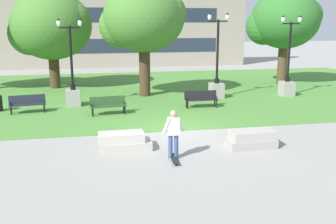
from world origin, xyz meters
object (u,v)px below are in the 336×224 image
at_px(concrete_block_left, 252,139).
at_px(park_bench_far_left, 108,104).
at_px(skateboard, 174,159).
at_px(lamp_post_right, 73,88).
at_px(person_skateboarder, 173,132).
at_px(lamp_post_center, 287,80).
at_px(park_bench_near_left, 27,103).
at_px(park_bench_near_right, 201,98).
at_px(lamp_post_left, 217,81).
at_px(concrete_block_center, 124,141).

distance_m(concrete_block_left, park_bench_far_left, 8.08).
xyz_separation_m(skateboard, lamp_post_right, (-3.62, 9.81, 0.91)).
distance_m(person_skateboarder, lamp_post_center, 13.71).
height_order(park_bench_near_left, park_bench_near_right, same).
height_order(park_bench_far_left, lamp_post_center, lamp_post_center).
bearing_deg(park_bench_near_left, park_bench_near_right, -3.19).
height_order(person_skateboarder, lamp_post_left, lamp_post_left).
bearing_deg(concrete_block_left, park_bench_far_left, 128.40).
height_order(person_skateboarder, park_bench_near_left, person_skateboarder).
bearing_deg(park_bench_near_left, park_bench_far_left, -16.45).
xyz_separation_m(concrete_block_center, concrete_block_left, (4.72, -0.64, 0.00)).
distance_m(park_bench_near_right, park_bench_far_left, 5.10).
bearing_deg(concrete_block_left, lamp_post_left, 79.67).
height_order(concrete_block_center, person_skateboarder, person_skateboarder).
bearing_deg(park_bench_near_left, lamp_post_center, 6.49).
xyz_separation_m(park_bench_far_left, lamp_post_left, (6.74, 3.15, 0.51)).
height_order(concrete_block_center, concrete_block_left, same).
distance_m(concrete_block_left, lamp_post_left, 9.66).
distance_m(skateboard, lamp_post_right, 10.50).
relative_size(person_skateboarder, lamp_post_right, 0.36).
xyz_separation_m(park_bench_far_left, lamp_post_center, (11.30, 2.94, 0.49)).
bearing_deg(skateboard, person_skateboarder, 84.59).
height_order(concrete_block_left, lamp_post_right, lamp_post_right).
xyz_separation_m(concrete_block_left, lamp_post_left, (1.73, 9.48, 0.74)).
bearing_deg(person_skateboarder, lamp_post_left, 64.36).
xyz_separation_m(concrete_block_center, lamp_post_left, (6.44, 8.83, 0.74)).
xyz_separation_m(park_bench_near_right, park_bench_far_left, (-5.05, -0.69, 0.00)).
bearing_deg(skateboard, park_bench_near_right, 68.11).
bearing_deg(concrete_block_center, skateboard, -46.77).
height_order(concrete_block_center, lamp_post_right, lamp_post_right).
relative_size(concrete_block_center, concrete_block_left, 1.06).
height_order(park_bench_near_left, lamp_post_right, lamp_post_right).
relative_size(park_bench_near_right, lamp_post_left, 0.36).
xyz_separation_m(concrete_block_left, skateboard, (-3.18, -0.99, -0.22)).
xyz_separation_m(person_skateboarder, park_bench_far_left, (-1.86, 7.01, -0.43)).
relative_size(person_skateboarder, lamp_post_left, 0.34).
bearing_deg(park_bench_near_left, skateboard, -55.37).
bearing_deg(concrete_block_left, park_bench_near_right, 89.69).
relative_size(concrete_block_left, lamp_post_center, 0.36).
bearing_deg(park_bench_far_left, park_bench_near_left, 163.55).
relative_size(concrete_block_left, skateboard, 1.74).
height_order(park_bench_near_left, park_bench_far_left, same).
bearing_deg(park_bench_near_right, lamp_post_right, 165.22).
relative_size(lamp_post_center, lamp_post_right, 1.04).
height_order(skateboard, park_bench_near_right, park_bench_near_right).
height_order(concrete_block_left, lamp_post_left, lamp_post_left).
bearing_deg(lamp_post_left, concrete_block_center, -126.11).
bearing_deg(concrete_block_center, park_bench_far_left, 93.00).
xyz_separation_m(person_skateboarder, lamp_post_right, (-3.65, 9.50, 0.03)).
bearing_deg(lamp_post_center, person_skateboarder, -133.49).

